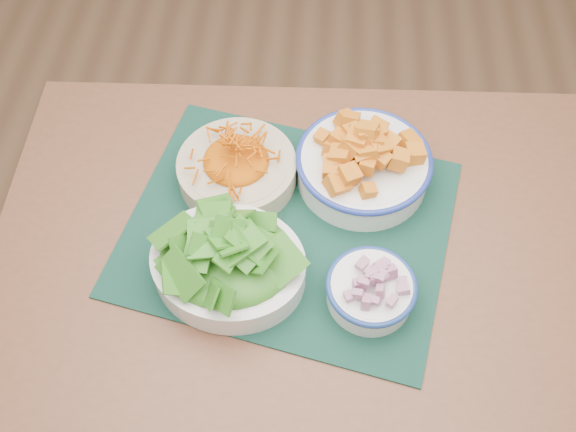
% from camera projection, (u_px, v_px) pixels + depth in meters
% --- Properties ---
extents(ground, '(4.00, 4.00, 0.00)m').
position_uv_depth(ground, '(247.00, 304.00, 1.83)').
color(ground, '#956948').
rests_on(ground, ground).
extents(table, '(1.10, 0.75, 0.75)m').
position_uv_depth(table, '(312.00, 275.00, 1.16)').
color(table, brown).
rests_on(table, ground).
extents(placemat, '(0.61, 0.53, 0.00)m').
position_uv_depth(placemat, '(288.00, 227.00, 1.08)').
color(placemat, black).
rests_on(placemat, table).
extents(carrot_bowl, '(0.25, 0.25, 0.08)m').
position_uv_depth(carrot_bowl, '(237.00, 165.00, 1.10)').
color(carrot_bowl, '#C7B794').
rests_on(carrot_bowl, placemat).
extents(squash_bowl, '(0.27, 0.27, 0.11)m').
position_uv_depth(squash_bowl, '(364.00, 159.00, 1.09)').
color(squash_bowl, white).
rests_on(squash_bowl, placemat).
extents(lettuce_bowl, '(0.28, 0.25, 0.11)m').
position_uv_depth(lettuce_bowl, '(228.00, 259.00, 0.98)').
color(lettuce_bowl, white).
rests_on(lettuce_bowl, placemat).
extents(onion_bowl, '(0.14, 0.14, 0.07)m').
position_uv_depth(onion_bowl, '(371.00, 288.00, 0.97)').
color(onion_bowl, white).
rests_on(onion_bowl, placemat).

